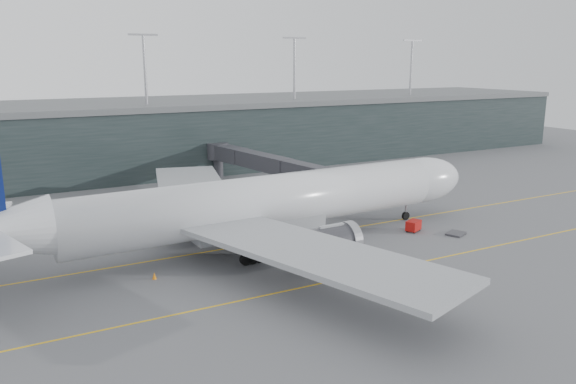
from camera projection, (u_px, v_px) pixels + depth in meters
name	position (u px, v px, depth m)	size (l,w,h in m)	color
ground	(207.00, 242.00, 76.53)	(320.00, 320.00, 0.00)	#545459
taxiline_a	(217.00, 250.00, 73.10)	(160.00, 0.25, 0.02)	yellow
taxiline_b	(272.00, 294.00, 59.37)	(160.00, 0.25, 0.02)	yellow
taxiline_lead_main	(194.00, 205.00, 95.99)	(0.25, 60.00, 0.02)	yellow
terminal	(115.00, 137.00, 124.57)	(240.00, 36.00, 29.00)	#1E2928
main_aircraft	(260.00, 204.00, 73.37)	(73.53, 69.16, 20.64)	silver
jet_bridge	(264.00, 161.00, 106.51)	(11.46, 47.78, 7.30)	#303036
gse_cart	(413.00, 225.00, 80.92)	(2.75, 2.34, 1.60)	#9D0E0B
baggage_dolly	(456.00, 233.00, 79.56)	(2.72, 2.17, 0.27)	#343338
uld_a	(154.00, 220.00, 83.23)	(2.56, 2.32, 1.90)	#36363B
uld_b	(169.00, 217.00, 84.80)	(2.10, 1.72, 1.81)	#36363B
uld_c	(188.00, 215.00, 85.69)	(2.54, 2.18, 2.05)	#36363B
cone_nose	(416.00, 220.00, 85.73)	(0.40, 0.40, 0.63)	orange
cone_wing_stbd	(335.00, 268.00, 65.95)	(0.43, 0.43, 0.69)	#F53A0D
cone_wing_port	(240.00, 212.00, 90.57)	(0.39, 0.39, 0.62)	orange
cone_tail	(154.00, 276.00, 63.30)	(0.50, 0.50, 0.80)	orange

